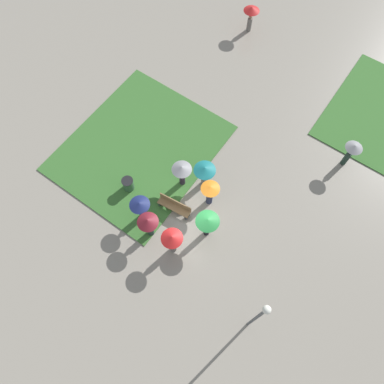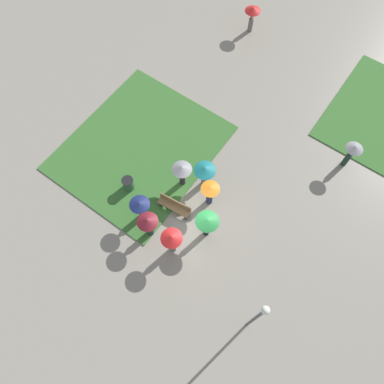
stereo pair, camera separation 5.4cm
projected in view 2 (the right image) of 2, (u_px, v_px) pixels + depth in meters
ground_plane at (193, 222)px, 19.30m from camera, size 90.00×90.00×0.00m
lawn_patch_near at (140, 148)px, 21.16m from camera, size 7.54×8.77×0.06m
park_bench at (175, 206)px, 19.17m from camera, size 1.84×0.63×0.90m
lamp_post at (258, 316)px, 14.34m from camera, size 0.32×0.32×4.96m
trash_bin at (128, 184)px, 19.73m from camera, size 0.62×0.62×0.87m
crowd_person_green at (207, 223)px, 17.64m from camera, size 1.16×1.16×1.95m
crowd_person_red at (172, 240)px, 17.34m from camera, size 1.04×1.04×1.98m
crowd_person_maroon at (148, 223)px, 17.78m from camera, size 1.04×1.04×1.88m
crowd_person_teal at (205, 171)px, 18.99m from camera, size 1.14×1.14×1.77m
crowd_person_orange at (210, 192)px, 18.65m from camera, size 0.96×0.96×1.79m
crowd_person_navy at (140, 207)px, 18.32m from camera, size 1.02×1.02×1.75m
crowd_person_grey at (182, 171)px, 19.00m from camera, size 1.04×1.04×1.81m
lone_walker_far_path at (252, 13)px, 23.84m from camera, size 1.03×1.03×1.78m
lone_walker_mid_plaza at (352, 152)px, 19.57m from camera, size 0.91×0.91×1.81m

